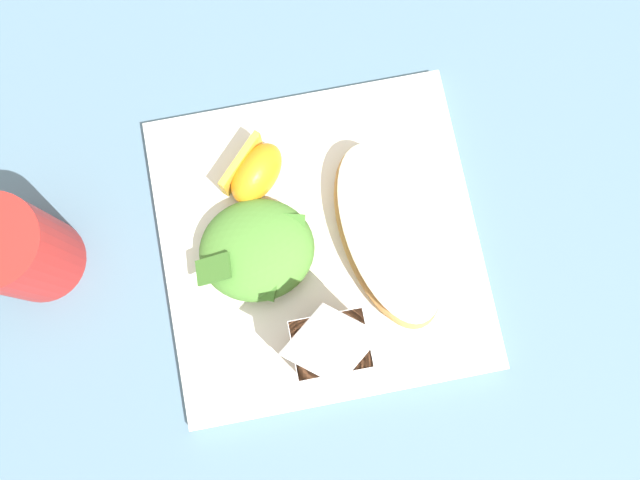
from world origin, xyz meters
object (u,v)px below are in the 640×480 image
at_px(cheesy_pizza_bread, 388,235).
at_px(green_salad_pile, 258,253).
at_px(white_plate, 320,244).
at_px(milk_carton, 330,345).
at_px(orange_wedge_front, 255,172).
at_px(drinking_red_cup, 19,251).

relative_size(cheesy_pizza_bread, green_salad_pile, 1.74).
distance_m(white_plate, green_salad_pile, 0.06).
distance_m(cheesy_pizza_bread, milk_carton, 0.12).
height_order(green_salad_pile, milk_carton, milk_carton).
bearing_deg(green_salad_pile, cheesy_pizza_bread, 177.44).
relative_size(white_plate, orange_wedge_front, 4.10).
bearing_deg(milk_carton, cheesy_pizza_bread, -128.91).
bearing_deg(white_plate, drinking_red_cup, -7.68).
relative_size(cheesy_pizza_bread, orange_wedge_front, 2.63).
bearing_deg(white_plate, cheesy_pizza_bread, 172.33).
bearing_deg(drinking_red_cup, green_salad_pile, 169.38).
xyz_separation_m(cheesy_pizza_bread, orange_wedge_front, (0.10, -0.08, 0.00)).
distance_m(cheesy_pizza_bread, orange_wedge_front, 0.13).
bearing_deg(cheesy_pizza_bread, green_salad_pile, -2.56).
xyz_separation_m(white_plate, green_salad_pile, (0.06, 0.00, 0.03)).
relative_size(milk_carton, drinking_red_cup, 1.05).
distance_m(cheesy_pizza_bread, drinking_red_cup, 0.31).
bearing_deg(milk_carton, white_plate, -96.00).
bearing_deg(cheesy_pizza_bread, milk_carton, 51.09).
relative_size(orange_wedge_front, drinking_red_cup, 0.65).
xyz_separation_m(green_salad_pile, drinking_red_cup, (0.19, -0.04, 0.02)).
bearing_deg(green_salad_pile, drinking_red_cup, -10.62).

